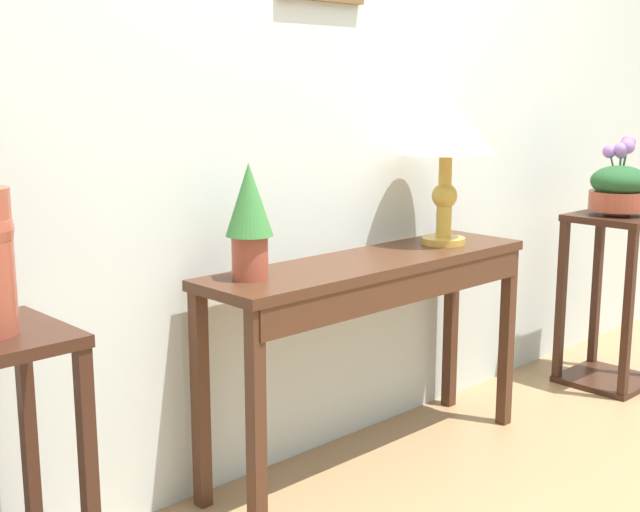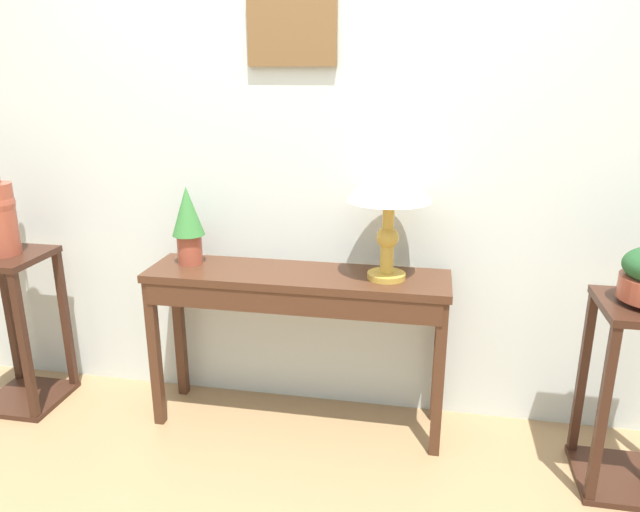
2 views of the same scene
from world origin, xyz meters
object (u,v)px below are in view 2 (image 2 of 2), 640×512
object	(u,v)px
console_table	(296,298)
potted_plant_on_console	(188,221)
pedestal_stand_left	(17,330)
pedestal_stand_right	(635,398)
table_lamp	(390,178)

from	to	relation	value
console_table	potted_plant_on_console	world-z (taller)	potted_plant_on_console
pedestal_stand_left	pedestal_stand_right	bearing A→B (deg)	-2.15
table_lamp	pedestal_stand_left	size ratio (longest dim) A/B	0.74
table_lamp	pedestal_stand_right	bearing A→B (deg)	-10.53
potted_plant_on_console	pedestal_stand_right	xyz separation A→B (m)	(1.91, -0.22, -0.56)
table_lamp	pedestal_stand_left	world-z (taller)	table_lamp
console_table	table_lamp	bearing A→B (deg)	3.25
console_table	table_lamp	world-z (taller)	table_lamp
pedestal_stand_left	pedestal_stand_right	size ratio (longest dim) A/B	1.00
potted_plant_on_console	pedestal_stand_left	distance (m)	1.05
table_lamp	potted_plant_on_console	xyz separation A→B (m)	(-0.91, 0.04, -0.24)
console_table	pedestal_stand_right	size ratio (longest dim) A/B	1.72
console_table	potted_plant_on_console	size ratio (longest dim) A/B	3.74
pedestal_stand_right	table_lamp	bearing A→B (deg)	169.47
table_lamp	potted_plant_on_console	bearing A→B (deg)	177.61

